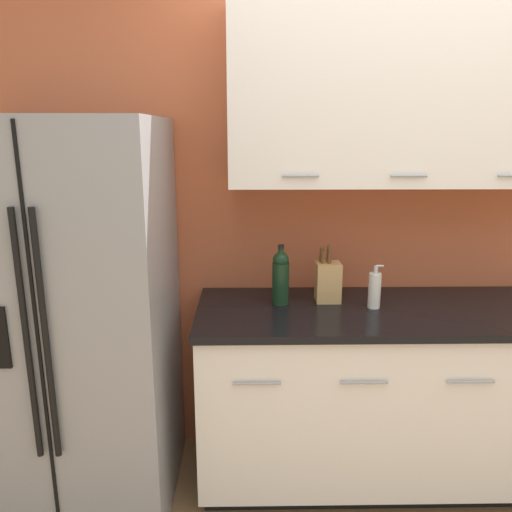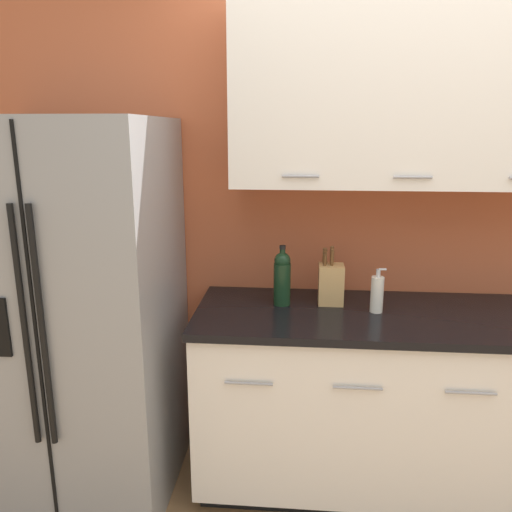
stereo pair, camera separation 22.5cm
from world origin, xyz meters
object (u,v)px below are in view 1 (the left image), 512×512
object	(u,v)px
refrigerator	(75,321)
wine_bottle	(281,276)
knife_block	(328,281)
soap_dispenser	(375,290)

from	to	relation	value
refrigerator	wine_bottle	size ratio (longest dim) A/B	6.17
knife_block	wine_bottle	world-z (taller)	wine_bottle
refrigerator	wine_bottle	xyz separation A→B (m)	(0.93, 0.14, 0.16)
refrigerator	wine_bottle	world-z (taller)	refrigerator
wine_bottle	soap_dispenser	world-z (taller)	wine_bottle
refrigerator	wine_bottle	bearing A→B (deg)	8.78
soap_dispenser	refrigerator	bearing A→B (deg)	-176.73
knife_block	soap_dispenser	size ratio (longest dim) A/B	1.35
knife_block	soap_dispenser	xyz separation A→B (m)	(0.20, -0.10, -0.01)
knife_block	wine_bottle	size ratio (longest dim) A/B	0.97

